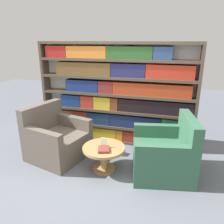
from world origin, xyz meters
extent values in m
plane|color=slate|center=(0.00, 0.00, 0.00)|extent=(14.00, 14.00, 0.00)
cube|color=silver|center=(0.00, 1.45, 0.97)|extent=(3.02, 0.05, 1.95)
cube|color=brown|center=(-1.48, 1.33, 0.97)|extent=(0.05, 0.30, 1.95)
cube|color=brown|center=(1.48, 1.33, 0.97)|extent=(0.05, 0.30, 1.95)
cube|color=brown|center=(0.00, 1.33, 0.03)|extent=(2.92, 0.30, 0.05)
cube|color=brown|center=(0.00, 1.33, 0.32)|extent=(2.92, 0.30, 0.05)
cube|color=brown|center=(0.00, 1.33, 0.65)|extent=(2.92, 0.30, 0.05)
cube|color=brown|center=(0.00, 1.33, 0.97)|extent=(2.92, 0.30, 0.05)
cube|color=brown|center=(0.00, 1.33, 1.30)|extent=(2.92, 0.30, 0.05)
cube|color=brown|center=(0.00, 1.33, 1.62)|extent=(2.92, 0.30, 0.05)
cube|color=brown|center=(0.00, 1.33, 1.92)|extent=(2.92, 0.30, 0.05)
cube|color=brown|center=(-0.91, 1.30, 0.16)|extent=(0.34, 0.20, 0.22)
cube|color=gold|center=(-0.35, 1.30, 0.16)|extent=(0.76, 0.20, 0.22)
cube|color=orange|center=(0.11, 1.30, 0.16)|extent=(0.14, 0.20, 0.22)
cube|color=maroon|center=(0.76, 1.30, 0.16)|extent=(1.14, 0.20, 0.22)
cube|color=brown|center=(-1.06, 1.30, 0.47)|extent=(0.33, 0.20, 0.24)
cube|color=maroon|center=(-0.72, 1.30, 0.47)|extent=(0.33, 0.20, 0.24)
cube|color=navy|center=(-0.32, 1.30, 0.47)|extent=(0.45, 0.20, 0.24)
cube|color=navy|center=(0.41, 1.30, 0.47)|extent=(0.99, 0.20, 0.24)
cube|color=#276C40|center=(1.15, 1.30, 0.47)|extent=(0.49, 0.20, 0.24)
cube|color=navy|center=(-0.91, 1.30, 0.80)|extent=(0.42, 0.20, 0.24)
cube|color=#B63624|center=(-0.56, 1.30, 0.80)|extent=(0.27, 0.20, 0.24)
cube|color=gold|center=(-0.25, 1.30, 0.80)|extent=(0.34, 0.20, 0.24)
cube|color=brown|center=(0.00, 1.30, 0.80)|extent=(0.14, 0.20, 0.24)
cube|color=black|center=(0.77, 1.30, 0.80)|extent=(1.37, 0.20, 0.24)
cube|color=navy|center=(-0.65, 1.30, 1.11)|extent=(0.67, 0.20, 0.23)
cube|color=maroon|center=(-0.17, 1.30, 1.11)|extent=(0.28, 0.20, 0.23)
cube|color=#AF381A|center=(0.68, 1.30, 1.11)|extent=(1.41, 0.20, 0.23)
cube|color=brown|center=(-0.62, 1.30, 1.45)|extent=(1.10, 0.20, 0.24)
cube|color=navy|center=(0.25, 1.30, 1.45)|extent=(0.63, 0.20, 0.24)
cube|color=red|center=(0.99, 1.30, 1.45)|extent=(0.82, 0.20, 0.24)
cube|color=#A3201C|center=(-1.16, 1.30, 1.76)|extent=(0.43, 0.20, 0.22)
cube|color=orange|center=(-0.55, 1.30, 1.76)|extent=(0.79, 0.20, 0.22)
cube|color=#285625|center=(0.27, 1.30, 1.76)|extent=(0.82, 0.20, 0.22)
cube|color=navy|center=(0.85, 1.30, 1.76)|extent=(0.32, 0.20, 0.22)
cube|color=brown|center=(-0.77, 0.40, 0.22)|extent=(1.05, 1.06, 0.44)
cube|color=brown|center=(-1.12, 0.49, 0.68)|extent=(0.35, 0.88, 0.48)
cube|color=brown|center=(-0.80, 0.02, 0.55)|extent=(0.73, 0.30, 0.21)
cube|color=brown|center=(-0.61, 0.75, 0.55)|extent=(0.73, 0.30, 0.21)
cube|color=#336047|center=(0.99, 0.40, 0.22)|extent=(1.01, 1.02, 0.44)
cube|color=#336047|center=(1.34, 0.47, 0.68)|extent=(0.30, 0.88, 0.48)
cube|color=#336047|center=(0.85, 0.76, 0.55)|extent=(0.73, 0.26, 0.21)
cube|color=#336047|center=(0.99, 0.02, 0.55)|extent=(0.73, 0.26, 0.21)
cylinder|color=#AD7F4C|center=(0.11, 0.24, 0.18)|extent=(0.12, 0.12, 0.36)
cylinder|color=#AD7F4C|center=(0.11, 0.24, 0.01)|extent=(0.36, 0.36, 0.03)
cylinder|color=#AD7F4C|center=(0.11, 0.24, 0.38)|extent=(0.66, 0.66, 0.04)
cube|color=black|center=(0.11, 0.24, 0.40)|extent=(0.05, 0.06, 0.01)
cube|color=silver|center=(0.11, 0.24, 0.48)|extent=(0.09, 0.01, 0.15)
cube|color=brown|center=(0.14, 0.13, 0.42)|extent=(0.22, 0.24, 0.04)
camera|label=1|loc=(1.06, -2.64, 1.97)|focal=35.00mm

